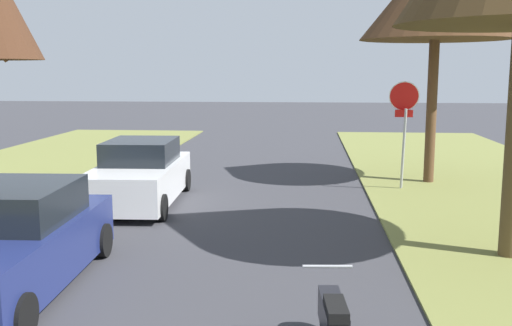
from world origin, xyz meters
TOP-DOWN VIEW (x-y plane):
  - stop_sign_far at (4.60, 14.94)m, footprint 0.81×0.54m
  - parked_sedan_navy at (-2.44, 6.81)m, footprint 2.09×4.47m
  - parked_sedan_white at (-2.14, 12.69)m, footprint 2.09×4.47m
  - parked_motorcycle at (2.28, 4.82)m, footprint 0.60×2.05m

SIDE VIEW (x-z plane):
  - parked_motorcycle at x=2.28m, z-range 0.00..0.97m
  - parked_sedan_navy at x=-2.44m, z-range -0.06..1.51m
  - parked_sedan_white at x=-2.14m, z-range -0.06..1.51m
  - stop_sign_far at x=4.60m, z-range 0.70..3.65m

